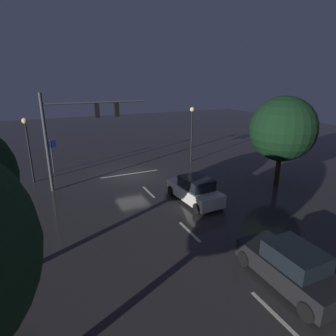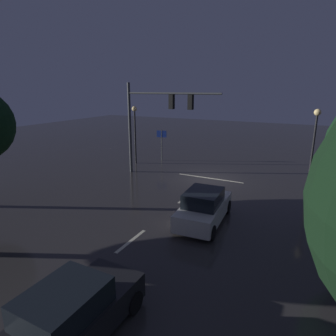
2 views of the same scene
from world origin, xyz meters
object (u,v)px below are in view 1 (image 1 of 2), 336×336
object	(u,v)px
car_distant	(290,266)
route_sign	(51,149)
street_lamp_right_kerb	(27,138)
tree_left_far	(283,129)
traffic_signal_assembly	(79,123)
car_approaching	(195,190)
street_lamp_left_kerb	(192,124)

from	to	relation	value
car_distant	route_sign	world-z (taller)	route_sign
street_lamp_right_kerb	tree_left_far	bearing A→B (deg)	152.91
car_distant	tree_left_far	world-z (taller)	tree_left_far
traffic_signal_assembly	car_distant	size ratio (longest dim) A/B	1.67
car_approaching	car_distant	size ratio (longest dim) A/B	1.02
traffic_signal_assembly	tree_left_far	world-z (taller)	traffic_signal_assembly
route_sign	street_lamp_left_kerb	bearing A→B (deg)	170.31
street_lamp_left_kerb	tree_left_far	world-z (taller)	tree_left_far
street_lamp_right_kerb	route_sign	world-z (taller)	street_lamp_right_kerb
traffic_signal_assembly	car_approaching	distance (m)	9.41
traffic_signal_assembly	street_lamp_left_kerb	distance (m)	10.80
street_lamp_left_kerb	route_sign	world-z (taller)	street_lamp_left_kerb
car_approaching	street_lamp_right_kerb	distance (m)	13.08
car_distant	route_sign	size ratio (longest dim) A/B	1.55
car_approaching	street_lamp_right_kerb	world-z (taller)	street_lamp_right_kerb
street_lamp_left_kerb	route_sign	xyz separation A→B (m)	(12.39, -2.12, -1.60)
car_distant	street_lamp_right_kerb	distance (m)	19.28
car_approaching	tree_left_far	distance (m)	7.92
traffic_signal_assembly	route_sign	bearing A→B (deg)	-66.81
street_lamp_left_kerb	traffic_signal_assembly	bearing A→B (deg)	12.28
traffic_signal_assembly	car_distant	bearing A→B (deg)	111.23
traffic_signal_assembly	car_distant	distance (m)	15.85
car_distant	street_lamp_right_kerb	bearing A→B (deg)	-61.74
street_lamp_right_kerb	car_distant	bearing A→B (deg)	118.26
car_approaching	tree_left_far	xyz separation A→B (m)	(-7.11, 0.06, 3.50)
car_approaching	route_sign	xyz separation A→B (m)	(7.99, -10.38, 1.24)
car_distant	street_lamp_left_kerb	bearing A→B (deg)	-106.59
car_approaching	street_lamp_left_kerb	size ratio (longest dim) A/B	0.85
car_distant	street_lamp_left_kerb	xyz separation A→B (m)	(-4.94, -16.60, 2.84)
street_lamp_left_kerb	street_lamp_right_kerb	size ratio (longest dim) A/B	1.04
traffic_signal_assembly	street_lamp_right_kerb	size ratio (longest dim) A/B	1.46
street_lamp_right_kerb	car_approaching	bearing A→B (deg)	138.50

